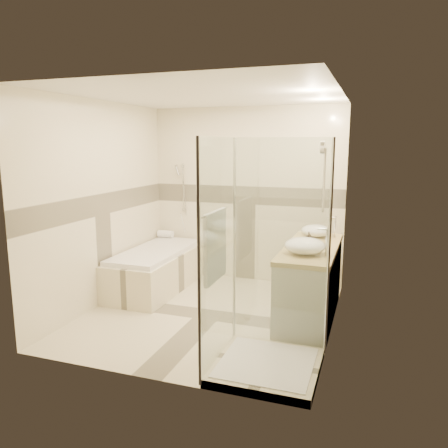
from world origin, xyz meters
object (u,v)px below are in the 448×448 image
(vanity, at_px, (310,282))
(vessel_sink_far, at_px, (305,246))
(amenity_bottle_a, at_px, (309,240))
(shower_enclosure, at_px, (257,312))
(amenity_bottle_b, at_px, (310,240))
(vessel_sink_near, at_px, (316,231))
(bathtub, at_px, (157,267))

(vanity, bearing_deg, vessel_sink_far, -93.09)
(vanity, height_order, amenity_bottle_a, amenity_bottle_a)
(shower_enclosure, distance_m, amenity_bottle_b, 1.34)
(vanity, relative_size, amenity_bottle_a, 8.99)
(vanity, bearing_deg, shower_enclosure, -102.97)
(vessel_sink_near, bearing_deg, vessel_sink_far, -90.00)
(bathtub, height_order, vessel_sink_near, vessel_sink_near)
(vanity, relative_size, vessel_sink_near, 4.41)
(vanity, bearing_deg, bathtub, 170.75)
(vanity, distance_m, vessel_sink_near, 0.74)
(amenity_bottle_a, xyz_separation_m, amenity_bottle_b, (0.00, 0.08, -0.02))
(shower_enclosure, bearing_deg, bathtub, 138.90)
(vessel_sink_far, height_order, amenity_bottle_b, vessel_sink_far)
(shower_enclosure, relative_size, amenity_bottle_b, 14.66)
(vessel_sink_near, bearing_deg, shower_enclosure, -98.55)
(amenity_bottle_b, bearing_deg, vanity, 49.57)
(shower_enclosure, height_order, amenity_bottle_a, shower_enclosure)
(amenity_bottle_a, bearing_deg, shower_enclosure, -103.11)
(vessel_sink_far, bearing_deg, shower_enclosure, -106.84)
(vessel_sink_near, distance_m, amenity_bottle_a, 0.64)
(shower_enclosure, xyz_separation_m, amenity_bottle_a, (0.27, 1.17, 0.43))
(vanity, relative_size, shower_enclosure, 0.79)
(vanity, xyz_separation_m, vessel_sink_near, (-0.02, 0.54, 0.50))
(bathtub, relative_size, amenity_bottle_b, 12.21)
(vessel_sink_far, relative_size, amenity_bottle_b, 3.05)
(bathtub, distance_m, amenity_bottle_a, 2.27)
(bathtub, distance_m, amenity_bottle_b, 2.25)
(amenity_bottle_a, bearing_deg, amenity_bottle_b, 90.00)
(bathtub, relative_size, vessel_sink_near, 4.63)
(vanity, relative_size, vessel_sink_far, 3.82)
(shower_enclosure, relative_size, vessel_sink_near, 5.55)
(bathtub, distance_m, vessel_sink_far, 2.33)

